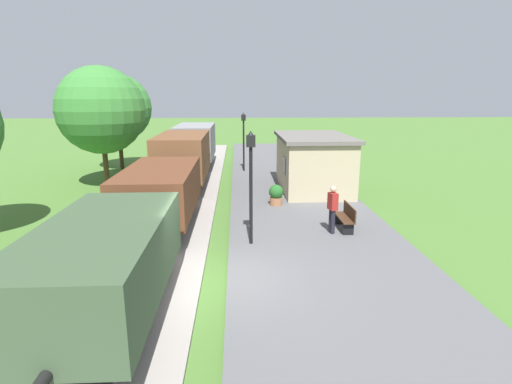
% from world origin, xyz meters
% --- Properties ---
extents(ground_plane, '(160.00, 160.00, 0.00)m').
position_xyz_m(ground_plane, '(0.00, 0.00, 0.00)').
color(ground_plane, '#47702D').
extents(platform_slab, '(6.00, 60.00, 0.25)m').
position_xyz_m(platform_slab, '(3.20, 0.00, 0.12)').
color(platform_slab, '#565659').
rests_on(platform_slab, ground).
extents(track_ballast, '(3.80, 60.00, 0.12)m').
position_xyz_m(track_ballast, '(-2.40, 0.00, 0.06)').
color(track_ballast, gray).
rests_on(track_ballast, ground).
extents(rail_near, '(0.07, 60.00, 0.14)m').
position_xyz_m(rail_near, '(-1.68, 0.00, 0.19)').
color(rail_near, slate).
rests_on(rail_near, track_ballast).
extents(rail_far, '(0.07, 60.00, 0.14)m').
position_xyz_m(rail_far, '(-3.12, 0.00, 0.19)').
color(rail_far, slate).
rests_on(rail_far, track_ballast).
extents(freight_train, '(2.50, 26.00, 2.72)m').
position_xyz_m(freight_train, '(-2.40, 8.99, 1.55)').
color(freight_train, '#384C33').
rests_on(freight_train, rail_near).
extents(station_hut, '(3.50, 5.80, 2.78)m').
position_xyz_m(station_hut, '(4.40, 10.24, 1.65)').
color(station_hut, tan).
rests_on(station_hut, platform_slab).
extents(bench_near_hut, '(0.42, 1.50, 0.91)m').
position_xyz_m(bench_near_hut, '(4.43, 3.78, 0.72)').
color(bench_near_hut, '#422819').
rests_on(bench_near_hut, platform_slab).
extents(person_waiting, '(0.32, 0.43, 1.71)m').
position_xyz_m(person_waiting, '(3.82, 3.43, 1.18)').
color(person_waiting, black).
rests_on(person_waiting, platform_slab).
extents(potted_planter, '(0.64, 0.64, 0.92)m').
position_xyz_m(potted_planter, '(2.21, 7.20, 0.72)').
color(potted_planter, '#9E6642').
rests_on(potted_planter, platform_slab).
extents(lamp_post_near, '(0.28, 0.28, 3.70)m').
position_xyz_m(lamp_post_near, '(0.93, 2.54, 2.80)').
color(lamp_post_near, black).
rests_on(lamp_post_near, platform_slab).
extents(lamp_post_far, '(0.28, 0.28, 3.70)m').
position_xyz_m(lamp_post_far, '(0.93, 15.46, 2.80)').
color(lamp_post_far, black).
rests_on(lamp_post_far, platform_slab).
extents(tree_trackside_far, '(4.71, 4.71, 6.56)m').
position_xyz_m(tree_trackside_far, '(-6.84, 12.50, 4.20)').
color(tree_trackside_far, '#4C3823').
rests_on(tree_trackside_far, ground).
extents(tree_field_left, '(4.48, 4.48, 6.40)m').
position_xyz_m(tree_field_left, '(-7.49, 17.81, 4.15)').
color(tree_field_left, '#4C3823').
rests_on(tree_field_left, ground).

